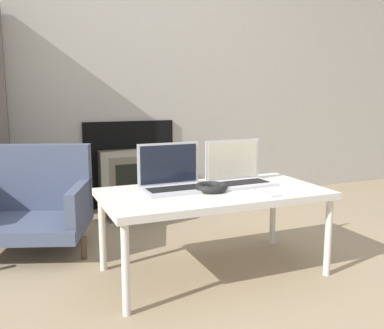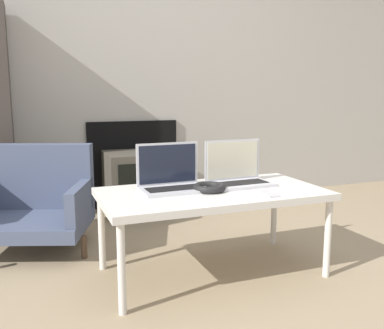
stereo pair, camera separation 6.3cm
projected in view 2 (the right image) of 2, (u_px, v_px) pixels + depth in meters
name	position (u px, v px, depth m)	size (l,w,h in m)	color
ground_plane	(247.00, 306.00, 1.94)	(14.00, 14.00, 0.00)	#998466
wall_back	(137.00, 53.00, 3.54)	(7.00, 0.08, 2.60)	#ADA89E
table	(213.00, 197.00, 2.24)	(1.16, 0.60, 0.45)	silver
laptop_left	(171.00, 179.00, 2.24)	(0.35, 0.22, 0.24)	silver
laptop_right	(238.00, 174.00, 2.38)	(0.35, 0.23, 0.24)	silver
headphones	(209.00, 187.00, 2.22)	(0.17, 0.17, 0.04)	black
phone	(267.00, 194.00, 2.14)	(0.06, 0.15, 0.01)	silver
tv	(141.00, 182.00, 3.44)	(0.54, 0.45, 0.49)	#4C473D
armchair	(34.00, 200.00, 2.66)	(0.82, 0.75, 0.63)	#47516B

